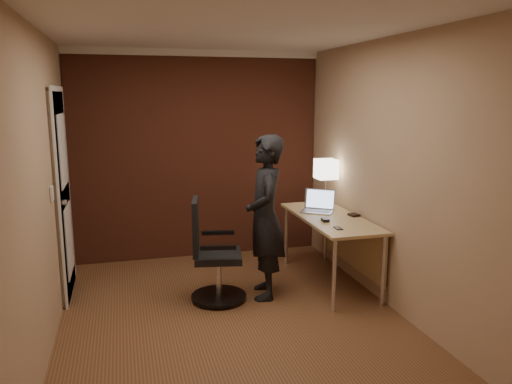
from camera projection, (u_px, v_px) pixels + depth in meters
room at (179, 150)px, 5.56m from camera, size 4.00×4.00×4.00m
desk at (336, 228)px, 5.25m from camera, size 0.60×1.50×0.73m
desk_lamp at (326, 170)px, 5.63m from camera, size 0.22×0.22×0.54m
laptop at (318, 205)px, 5.43m from camera, size 0.42×0.40×0.23m
mouse at (325, 220)px, 4.99m from camera, size 0.06×0.10×0.03m
phone at (338, 228)px, 4.73m from camera, size 0.07×0.12×0.01m
wallet at (354, 215)px, 5.22m from camera, size 0.11×0.12×0.02m
office_chair at (212, 257)px, 4.80m from camera, size 0.54×0.60×0.99m
person at (265, 217)px, 4.86m from camera, size 0.49×0.65×1.61m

